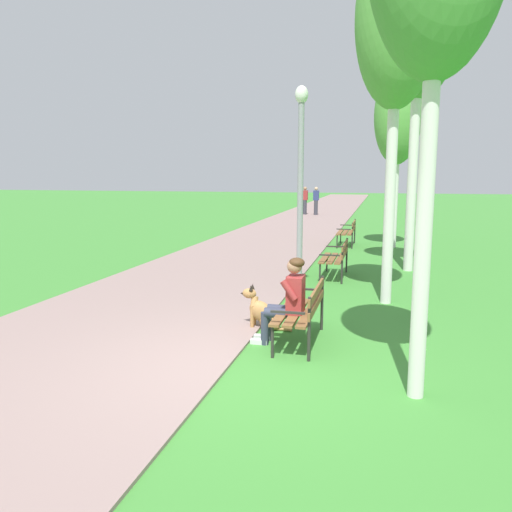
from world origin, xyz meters
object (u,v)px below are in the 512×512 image
at_px(park_bench_mid, 337,256).
at_px(dog_shepherd, 264,313).
at_px(birch_tree_second, 397,21).
at_px(pedestrian_further_distant, 316,201).
at_px(birch_tree_fourth, 398,117).
at_px(birch_tree_third, 418,51).
at_px(pedestrian_distant, 305,201).
at_px(lamp_post_near, 300,192).
at_px(park_bench_far, 348,231).
at_px(park_bench_near, 303,308).
at_px(person_seated_on_near_bench, 288,297).

relative_size(park_bench_mid, dog_shepherd, 1.80).
height_order(birch_tree_second, pedestrian_further_distant, birch_tree_second).
distance_m(dog_shepherd, birch_tree_fourth, 10.70).
bearing_deg(birch_tree_fourth, birch_tree_third, -85.53).
bearing_deg(park_bench_mid, pedestrian_distant, 101.06).
distance_m(park_bench_mid, birch_tree_fourth, 6.68).
distance_m(lamp_post_near, pedestrian_further_distant, 20.12).
distance_m(park_bench_far, birch_tree_fourth, 3.95).
height_order(park_bench_near, person_seated_on_near_bench, person_seated_on_near_bench).
xyz_separation_m(park_bench_near, birch_tree_fourth, (1.36, 10.23, 3.67)).
xyz_separation_m(person_seated_on_near_bench, birch_tree_second, (1.35, 2.75, 4.31)).
bearing_deg(park_bench_near, dog_shepherd, 144.71).
bearing_deg(birch_tree_third, park_bench_near, -105.38).
xyz_separation_m(park_bench_near, lamp_post_near, (-0.48, 2.53, 1.55)).
distance_m(person_seated_on_near_bench, pedestrian_further_distant, 22.73).
relative_size(park_bench_mid, birch_tree_third, 0.23).
height_order(park_bench_mid, birch_tree_second, birch_tree_second).
xyz_separation_m(lamp_post_near, pedestrian_further_distant, (-2.31, 19.95, -1.22)).
distance_m(dog_shepherd, lamp_post_near, 2.73).
height_order(park_bench_near, pedestrian_further_distant, pedestrian_further_distant).
bearing_deg(person_seated_on_near_bench, birch_tree_fourth, 81.38).
xyz_separation_m(birch_tree_fourth, pedestrian_distant, (-4.83, 12.44, -3.34)).
relative_size(dog_shepherd, birch_tree_fourth, 0.14).
distance_m(lamp_post_near, birch_tree_fourth, 8.20).
bearing_deg(person_seated_on_near_bench, pedestrian_further_distant, 96.54).
xyz_separation_m(birch_tree_second, pedestrian_distant, (-4.61, 20.02, -4.15)).
bearing_deg(person_seated_on_near_bench, dog_shepherd, 129.46).
height_order(person_seated_on_near_bench, pedestrian_distant, pedestrian_distant).
bearing_deg(person_seated_on_near_bench, pedestrian_distant, 98.14).
distance_m(park_bench_far, pedestrian_distant, 12.90).
bearing_deg(pedestrian_distant, birch_tree_second, -77.03).
distance_m(park_bench_far, dog_shepherd, 9.76).
xyz_separation_m(park_bench_near, pedestrian_distant, (-3.47, 22.67, 0.33)).
bearing_deg(park_bench_mid, park_bench_far, 91.25).
relative_size(pedestrian_distant, pedestrian_further_distant, 1.00).
height_order(lamp_post_near, birch_tree_fourth, birch_tree_fourth).
distance_m(person_seated_on_near_bench, birch_tree_third, 7.93).
height_order(park_bench_mid, birch_tree_fourth, birch_tree_fourth).
relative_size(park_bench_mid, person_seated_on_near_bench, 1.20).
distance_m(park_bench_near, pedestrian_distant, 22.94).
height_order(park_bench_far, birch_tree_third, birch_tree_third).
distance_m(lamp_post_near, birch_tree_third, 5.25).
distance_m(birch_tree_second, pedestrian_distant, 20.96).
distance_m(park_bench_far, pedestrian_further_distant, 12.55).
relative_size(park_bench_mid, lamp_post_near, 0.38).
bearing_deg(lamp_post_near, birch_tree_third, 58.88).
bearing_deg(pedestrian_distant, lamp_post_near, -81.57).
distance_m(park_bench_near, lamp_post_near, 3.01).
relative_size(park_bench_near, pedestrian_further_distant, 0.91).
distance_m(pedestrian_distant, pedestrian_further_distant, 0.70).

